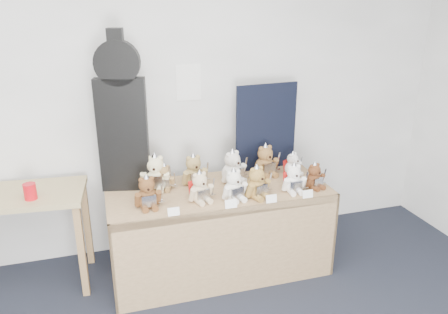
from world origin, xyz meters
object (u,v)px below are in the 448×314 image
object	(u,v)px
teddy_back_centre_right	(233,168)
teddy_back_left	(155,174)
guitar_case	(122,115)
teddy_front_right	(257,183)
display_table	(221,211)
teddy_back_end	(293,165)
teddy_front_far_left	(147,193)
teddy_front_left	(200,188)
teddy_front_far_right	(294,179)
teddy_back_right	(265,162)
red_cup	(30,191)
teddy_back_centre_left	(194,172)
teddy_back_far_left	(165,178)
side_table	(20,209)
teddy_front_end	(314,177)
teddy_front_centre	(234,186)

from	to	relation	value
teddy_back_centre_right	teddy_back_left	bearing A→B (deg)	151.60
guitar_case	teddy_front_right	size ratio (longest dim) A/B	4.40
display_table	teddy_back_end	distance (m)	0.75
teddy_back_end	teddy_front_far_left	bearing A→B (deg)	161.81
teddy_front_left	teddy_back_end	world-z (taller)	teddy_front_left
teddy_front_far_right	teddy_back_right	world-z (taller)	teddy_back_right
teddy_back_left	teddy_back_centre_right	size ratio (longest dim) A/B	1.05
display_table	guitar_case	bearing A→B (deg)	156.69
red_cup	teddy_front_far_left	xyz separation A→B (m)	(0.80, -0.23, -0.02)
teddy_front_far_right	teddy_back_centre_left	world-z (taller)	teddy_back_centre_left
guitar_case	red_cup	distance (m)	0.84
teddy_back_far_left	teddy_front_left	bearing A→B (deg)	-35.54
teddy_front_left	teddy_front_right	xyz separation A→B (m)	(0.42, -0.06, 0.01)
teddy_front_right	display_table	bearing A→B (deg)	129.36
teddy_front_far_right	teddy_back_centre_right	world-z (taller)	teddy_back_centre_right
teddy_front_left	teddy_back_centre_right	size ratio (longest dim) A/B	0.86
display_table	teddy_front_far_left	size ratio (longest dim) A/B	6.52
guitar_case	display_table	bearing A→B (deg)	-11.43
side_table	teddy_front_end	size ratio (longest dim) A/B	4.30
teddy_back_centre_right	teddy_back_far_left	size ratio (longest dim) A/B	1.33
red_cup	teddy_back_left	xyz separation A→B (m)	(0.90, 0.07, 0.00)
teddy_front_left	teddy_back_centre_left	distance (m)	0.31
teddy_front_far_left	teddy_back_end	bearing A→B (deg)	8.91
guitar_case	teddy_front_far_right	bearing A→B (deg)	-7.42
teddy_front_end	teddy_back_far_left	world-z (taller)	teddy_front_end
side_table	teddy_front_far_right	bearing A→B (deg)	-6.60
teddy_front_far_left	teddy_back_left	distance (m)	0.32
display_table	teddy_front_far_right	world-z (taller)	teddy_front_far_right
teddy_back_right	teddy_back_end	size ratio (longest dim) A/B	1.34
teddy_front_centre	guitar_case	bearing A→B (deg)	137.20
red_cup	teddy_back_end	xyz separation A→B (m)	(2.05, 0.03, -0.04)
display_table	teddy_back_far_left	distance (m)	0.51
display_table	guitar_case	world-z (taller)	guitar_case
teddy_back_left	teddy_back_centre_left	world-z (taller)	teddy_back_left
teddy_front_far_left	teddy_front_centre	xyz separation A→B (m)	(0.63, -0.05, -0.00)
teddy_front_centre	teddy_back_left	size ratio (longest dim) A/B	0.84
teddy_front_far_left	teddy_front_end	size ratio (longest dim) A/B	1.16
teddy_front_far_left	red_cup	bearing A→B (deg)	160.70
red_cup	teddy_front_left	world-z (taller)	teddy_front_left
teddy_back_left	teddy_back_centre_left	xyz separation A→B (m)	(0.30, -0.01, -0.01)
red_cup	teddy_front_far_right	bearing A→B (deg)	-8.66
teddy_back_right	teddy_front_centre	bearing A→B (deg)	-148.51
teddy_front_centre	teddy_back_right	distance (m)	0.55
guitar_case	teddy_back_end	xyz separation A→B (m)	(1.37, -0.12, -0.51)
guitar_case	teddy_front_end	xyz separation A→B (m)	(1.41, -0.42, -0.50)
teddy_front_far_left	teddy_front_end	xyz separation A→B (m)	(1.30, -0.03, -0.01)
guitar_case	teddy_front_left	distance (m)	0.80
side_table	teddy_front_far_right	size ratio (longest dim) A/B	3.88
display_table	side_table	bearing A→B (deg)	169.36
teddy_front_centre	teddy_back_right	bearing A→B (deg)	30.80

